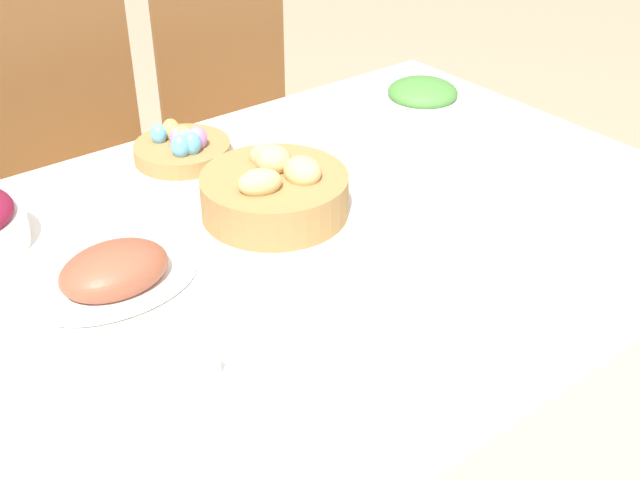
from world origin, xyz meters
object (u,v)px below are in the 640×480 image
(bread_basket, at_px, (275,191))
(fork, at_px, (308,398))
(drinking_cup, at_px, (441,236))
(ham_platter, at_px, (115,273))
(knife, at_px, (462,315))
(egg_basket, at_px, (183,148))
(butter_dish, at_px, (173,369))
(spoon, at_px, (475,308))
(green_salad_bowl, at_px, (422,101))
(dinner_plate, at_px, (390,353))
(chair_far_right, at_px, (245,123))
(chair_far_center, at_px, (89,170))

(bread_basket, xyz_separation_m, fork, (-0.25, -0.43, -0.04))
(drinking_cup, bearing_deg, ham_platter, 151.68)
(ham_platter, height_order, knife, ham_platter)
(egg_basket, bearing_deg, butter_dish, -120.67)
(spoon, bearing_deg, fork, 175.77)
(knife, height_order, spoon, same)
(egg_basket, relative_size, drinking_cup, 2.54)
(egg_basket, relative_size, green_salad_bowl, 1.08)
(spoon, xyz_separation_m, butter_dish, (-0.45, 0.15, 0.01))
(bread_basket, distance_m, fork, 0.50)
(knife, bearing_deg, dinner_plate, -175.77)
(spoon, relative_size, butter_dish, 1.51)
(bread_basket, xyz_separation_m, green_salad_bowl, (0.51, 0.15, -0.00))
(chair_far_right, height_order, spoon, chair_far_right)
(chair_far_right, bearing_deg, fork, -115.73)
(green_salad_bowl, xyz_separation_m, drinking_cup, (-0.38, -0.44, -0.00))
(drinking_cup, bearing_deg, chair_far_right, 74.38)
(egg_basket, relative_size, spoon, 1.19)
(dinner_plate, xyz_separation_m, butter_dish, (-0.27, 0.15, 0.01))
(chair_far_center, height_order, ham_platter, chair_far_center)
(dinner_plate, height_order, knife, dinner_plate)
(ham_platter, bearing_deg, fork, -77.61)
(ham_platter, height_order, green_salad_bowl, green_salad_bowl)
(bread_basket, xyz_separation_m, ham_platter, (-0.34, -0.03, -0.02))
(fork, relative_size, spoon, 1.00)
(fork, bearing_deg, butter_dish, 133.35)
(egg_basket, bearing_deg, green_salad_bowl, -15.76)
(egg_basket, relative_size, fork, 1.19)
(bread_basket, bearing_deg, butter_dish, -142.71)
(chair_far_right, xyz_separation_m, dinner_plate, (-0.55, -1.24, 0.23))
(fork, bearing_deg, green_salad_bowl, 41.38)
(knife, bearing_deg, ham_platter, 138.04)
(chair_far_right, relative_size, knife, 5.74)
(spoon, distance_m, drinking_cup, 0.16)
(bread_basket, bearing_deg, green_salad_bowl, 15.94)
(ham_platter, bearing_deg, spoon, -44.04)
(dinner_plate, bearing_deg, green_salad_bowl, 43.21)
(chair_far_center, xyz_separation_m, dinner_plate, (-0.05, -1.24, 0.23))
(bread_basket, height_order, egg_basket, bread_basket)
(fork, distance_m, knife, 0.30)
(dinner_plate, bearing_deg, knife, 0.00)
(fork, bearing_deg, bread_basket, 64.18)
(green_salad_bowl, height_order, knife, green_salad_bowl)
(bread_basket, relative_size, spoon, 1.61)
(green_salad_bowl, relative_size, butter_dish, 1.66)
(chair_far_right, height_order, fork, chair_far_right)
(dinner_plate, height_order, drinking_cup, drinking_cup)
(ham_platter, bearing_deg, knife, -46.19)
(dinner_plate, bearing_deg, butter_dish, 150.98)
(butter_dish, bearing_deg, chair_far_center, 73.51)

